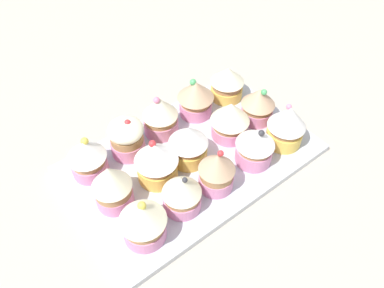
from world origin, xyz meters
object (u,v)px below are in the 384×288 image
at_px(cupcake_1, 182,192).
at_px(cupcake_2, 217,171).
at_px(cupcake_3, 255,146).
at_px(cupcake_9, 260,106).
at_px(cupcake_10, 87,157).
at_px(cupcake_12, 160,115).
at_px(cupcake_4, 287,125).
at_px(cupcake_7, 190,145).
at_px(cupcake_14, 227,82).
at_px(cupcake_13, 196,97).
at_px(cupcake_8, 228,117).
at_px(cupcake_6, 156,160).
at_px(cupcake_11, 127,137).
at_px(baking_tray, 192,159).
at_px(cupcake_0, 143,221).
at_px(cupcake_5, 112,186).

bearing_deg(cupcake_1, cupcake_2, -2.10).
height_order(cupcake_3, cupcake_9, same).
relative_size(cupcake_1, cupcake_9, 0.97).
distance_m(cupcake_10, cupcake_12, 0.14).
bearing_deg(cupcake_4, cupcake_7, 156.24).
bearing_deg(cupcake_14, cupcake_4, -90.61).
distance_m(cupcake_13, cupcake_14, 0.07).
xyz_separation_m(cupcake_8, cupcake_13, (-0.01, 0.07, -0.00)).
distance_m(cupcake_6, cupcake_11, 0.07).
bearing_deg(cupcake_8, cupcake_11, 156.66).
bearing_deg(cupcake_12, cupcake_4, -45.05).
relative_size(baking_tray, cupcake_0, 5.43).
height_order(cupcake_7, cupcake_11, same).
distance_m(cupcake_1, cupcake_8, 0.16).
distance_m(cupcake_4, cupcake_7, 0.16).
relative_size(cupcake_9, cupcake_13, 0.95).
relative_size(baking_tray, cupcake_7, 5.58).
distance_m(cupcake_1, cupcake_4, 0.21).
bearing_deg(cupcake_9, cupcake_13, 132.21).
height_order(cupcake_0, cupcake_1, cupcake_0).
distance_m(cupcake_4, cupcake_14, 0.15).
bearing_deg(cupcake_9, cupcake_2, -157.42).
bearing_deg(cupcake_5, cupcake_0, -86.23).
bearing_deg(cupcake_6, cupcake_13, 29.36).
relative_size(cupcake_0, cupcake_13, 0.98).
distance_m(cupcake_12, cupcake_13, 0.07).
distance_m(baking_tray, cupcake_4, 0.16).
distance_m(cupcake_1, cupcake_12, 0.16).
relative_size(baking_tray, cupcake_6, 5.16).
height_order(cupcake_13, cupcake_14, cupcake_13).
xyz_separation_m(cupcake_0, cupcake_2, (0.13, 0.00, -0.00)).
distance_m(cupcake_0, cupcake_11, 0.16).
bearing_deg(cupcake_4, cupcake_12, 134.95).
height_order(baking_tray, cupcake_6, cupcake_6).
relative_size(cupcake_12, cupcake_13, 1.05).
bearing_deg(cupcake_2, cupcake_11, 115.96).
height_order(cupcake_12, cupcake_14, cupcake_12).
bearing_deg(cupcake_3, cupcake_1, 179.97).
bearing_deg(cupcake_8, cupcake_9, -8.74).
height_order(cupcake_5, cupcake_7, cupcake_5).
height_order(cupcake_1, cupcake_7, cupcake_7).
xyz_separation_m(cupcake_0, cupcake_7, (0.13, 0.07, 0.00)).
bearing_deg(cupcake_8, cupcake_3, -95.22).
height_order(cupcake_0, cupcake_6, cupcake_6).
bearing_deg(cupcake_14, cupcake_9, -88.61).
bearing_deg(cupcake_14, cupcake_5, -164.45).
bearing_deg(cupcake_6, cupcake_0, -133.70).
height_order(cupcake_3, cupcake_5, cupcake_5).
distance_m(cupcake_9, cupcake_11, 0.23).
distance_m(cupcake_4, cupcake_10, 0.32).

